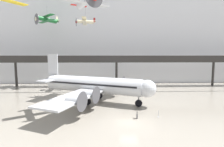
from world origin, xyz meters
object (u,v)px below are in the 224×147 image
at_px(airliner_silver_main, 92,85).
at_px(info_sign_pedestal, 137,116).
at_px(suspended_plane_cream_biplane, 85,22).
at_px(suspended_plane_silver_racer, 86,2).
at_px(suspended_plane_green_biplane, 47,20).
at_px(stanchion_barrier, 158,115).

distance_m(airliner_silver_main, info_sign_pedestal, 12.77).
height_order(suspended_plane_cream_biplane, info_sign_pedestal, suspended_plane_cream_biplane).
bearing_deg(suspended_plane_silver_racer, suspended_plane_cream_biplane, 156.31).
relative_size(airliner_silver_main, suspended_plane_silver_racer, 3.94).
xyz_separation_m(airliner_silver_main, info_sign_pedestal, (7.46, -9.92, -2.99)).
bearing_deg(suspended_plane_green_biplane, suspended_plane_cream_biplane, 116.40).
xyz_separation_m(airliner_silver_main, suspended_plane_green_biplane, (-13.99, 16.70, 16.11)).
bearing_deg(airliner_silver_main, stanchion_barrier, -17.20).
bearing_deg(stanchion_barrier, airliner_silver_main, 139.12).
relative_size(stanchion_barrier, info_sign_pedestal, 0.87).
distance_m(airliner_silver_main, suspended_plane_cream_biplane, 19.51).
bearing_deg(suspended_plane_cream_biplane, stanchion_barrier, 117.77).
distance_m(suspended_plane_cream_biplane, suspended_plane_green_biplane, 12.23).
distance_m(airliner_silver_main, suspended_plane_green_biplane, 27.10).
bearing_deg(suspended_plane_green_biplane, airliner_silver_main, 87.10).
bearing_deg(suspended_plane_green_biplane, suspended_plane_silver_racer, 76.98).
bearing_deg(airliner_silver_main, suspended_plane_cream_biplane, 125.60).
distance_m(suspended_plane_green_biplane, stanchion_barrier, 40.86).
distance_m(suspended_plane_silver_racer, info_sign_pedestal, 19.12).
bearing_deg(suspended_plane_cream_biplane, suspended_plane_silver_racer, 92.82).
xyz_separation_m(suspended_plane_cream_biplane, stanchion_barrier, (13.48, -21.80, -17.95)).
xyz_separation_m(suspended_plane_cream_biplane, suspended_plane_green_biplane, (-11.37, 4.31, 1.28)).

